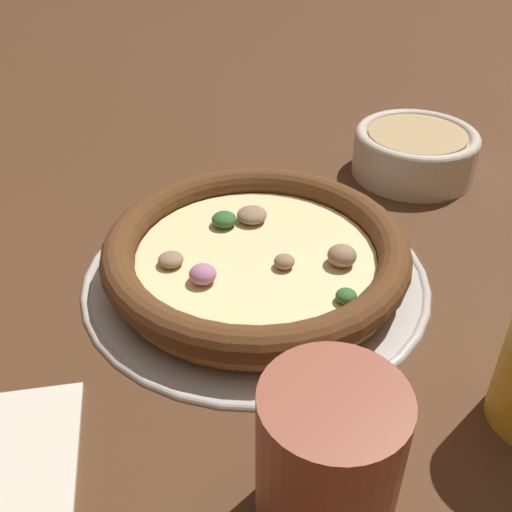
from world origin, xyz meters
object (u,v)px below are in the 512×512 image
(bowl_near, at_px, (415,150))
(drinking_cup, at_px, (328,461))
(pizza, at_px, (256,252))
(pizza_tray, at_px, (256,273))

(bowl_near, relative_size, drinking_cup, 1.35)
(pizza, relative_size, drinking_cup, 2.61)
(pizza_tray, height_order, drinking_cup, drinking_cup)
(pizza_tray, bearing_deg, bowl_near, -21.81)
(bowl_near, bearing_deg, pizza, 158.20)
(bowl_near, bearing_deg, pizza_tray, 158.19)
(pizza, relative_size, bowl_near, 1.93)
(bowl_near, height_order, drinking_cup, drinking_cup)
(pizza_tray, height_order, pizza, pizza)
(pizza, xyz_separation_m, drinking_cup, (-0.20, -0.12, 0.03))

